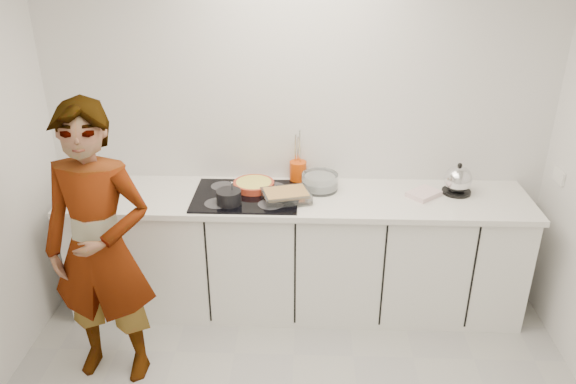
{
  "coord_description": "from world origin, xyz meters",
  "views": [
    {
      "loc": [
        0.07,
        -2.23,
        2.59
      ],
      "look_at": [
        -0.05,
        1.05,
        1.05
      ],
      "focal_mm": 35.0,
      "sensor_mm": 36.0,
      "label": 1
    }
  ],
  "objects_px": {
    "hob": "(246,196)",
    "tart_dish": "(254,185)",
    "mixing_bowl": "(320,182)",
    "kettle": "(458,181)",
    "cook": "(100,249)",
    "saucepan": "(229,197)",
    "baking_dish": "(286,195)",
    "utensil_crock": "(298,172)"
  },
  "relations": [
    {
      "from": "saucepan",
      "to": "hob",
      "type": "bearing_deg",
      "value": 54.26
    },
    {
      "from": "tart_dish",
      "to": "cook",
      "type": "height_order",
      "value": "cook"
    },
    {
      "from": "baking_dish",
      "to": "utensil_crock",
      "type": "bearing_deg",
      "value": 77.76
    },
    {
      "from": "hob",
      "to": "kettle",
      "type": "relative_size",
      "value": 2.81
    },
    {
      "from": "saucepan",
      "to": "baking_dish",
      "type": "xyz_separation_m",
      "value": [
        0.38,
        0.07,
        -0.01
      ]
    },
    {
      "from": "mixing_bowl",
      "to": "utensil_crock",
      "type": "relative_size",
      "value": 1.85
    },
    {
      "from": "saucepan",
      "to": "baking_dish",
      "type": "height_order",
      "value": "saucepan"
    },
    {
      "from": "hob",
      "to": "tart_dish",
      "type": "bearing_deg",
      "value": 69.16
    },
    {
      "from": "kettle",
      "to": "saucepan",
      "type": "bearing_deg",
      "value": -170.95
    },
    {
      "from": "kettle",
      "to": "cook",
      "type": "bearing_deg",
      "value": -160.15
    },
    {
      "from": "mixing_bowl",
      "to": "kettle",
      "type": "relative_size",
      "value": 1.1
    },
    {
      "from": "tart_dish",
      "to": "saucepan",
      "type": "relative_size",
      "value": 2.11
    },
    {
      "from": "mixing_bowl",
      "to": "baking_dish",
      "type": "bearing_deg",
      "value": -139.17
    },
    {
      "from": "saucepan",
      "to": "kettle",
      "type": "relative_size",
      "value": 0.66
    },
    {
      "from": "saucepan",
      "to": "kettle",
      "type": "distance_m",
      "value": 1.59
    },
    {
      "from": "kettle",
      "to": "cook",
      "type": "relative_size",
      "value": 0.14
    },
    {
      "from": "kettle",
      "to": "cook",
      "type": "distance_m",
      "value": 2.4
    },
    {
      "from": "hob",
      "to": "mixing_bowl",
      "type": "xyz_separation_m",
      "value": [
        0.51,
        0.14,
        0.05
      ]
    },
    {
      "from": "tart_dish",
      "to": "utensil_crock",
      "type": "height_order",
      "value": "utensil_crock"
    },
    {
      "from": "mixing_bowl",
      "to": "cook",
      "type": "relative_size",
      "value": 0.16
    },
    {
      "from": "hob",
      "to": "utensil_crock",
      "type": "bearing_deg",
      "value": 38.11
    },
    {
      "from": "hob",
      "to": "baking_dish",
      "type": "bearing_deg",
      "value": -12.51
    },
    {
      "from": "hob",
      "to": "cook",
      "type": "bearing_deg",
      "value": -138.24
    },
    {
      "from": "kettle",
      "to": "utensil_crock",
      "type": "height_order",
      "value": "kettle"
    },
    {
      "from": "tart_dish",
      "to": "kettle",
      "type": "bearing_deg",
      "value": -0.19
    },
    {
      "from": "hob",
      "to": "cook",
      "type": "distance_m",
      "value": 1.05
    },
    {
      "from": "hob",
      "to": "kettle",
      "type": "height_order",
      "value": "kettle"
    },
    {
      "from": "tart_dish",
      "to": "kettle",
      "type": "relative_size",
      "value": 1.4
    },
    {
      "from": "baking_dish",
      "to": "cook",
      "type": "distance_m",
      "value": 1.25
    },
    {
      "from": "kettle",
      "to": "utensil_crock",
      "type": "bearing_deg",
      "value": 171.59
    },
    {
      "from": "baking_dish",
      "to": "cook",
      "type": "bearing_deg",
      "value": -149.07
    },
    {
      "from": "baking_dish",
      "to": "mixing_bowl",
      "type": "height_order",
      "value": "mixing_bowl"
    },
    {
      "from": "saucepan",
      "to": "baking_dish",
      "type": "bearing_deg",
      "value": 11.07
    },
    {
      "from": "mixing_bowl",
      "to": "kettle",
      "type": "distance_m",
      "value": 0.96
    },
    {
      "from": "cook",
      "to": "utensil_crock",
      "type": "bearing_deg",
      "value": 44.99
    },
    {
      "from": "hob",
      "to": "cook",
      "type": "height_order",
      "value": "cook"
    },
    {
      "from": "tart_dish",
      "to": "baking_dish",
      "type": "xyz_separation_m",
      "value": [
        0.24,
        -0.18,
        0.01
      ]
    },
    {
      "from": "hob",
      "to": "mixing_bowl",
      "type": "distance_m",
      "value": 0.53
    },
    {
      "from": "saucepan",
      "to": "mixing_bowl",
      "type": "relative_size",
      "value": 0.6
    },
    {
      "from": "hob",
      "to": "cook",
      "type": "relative_size",
      "value": 0.4
    },
    {
      "from": "tart_dish",
      "to": "saucepan",
      "type": "distance_m",
      "value": 0.29
    },
    {
      "from": "tart_dish",
      "to": "cook",
      "type": "xyz_separation_m",
      "value": [
        -0.83,
        -0.82,
        -0.06
      ]
    }
  ]
}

